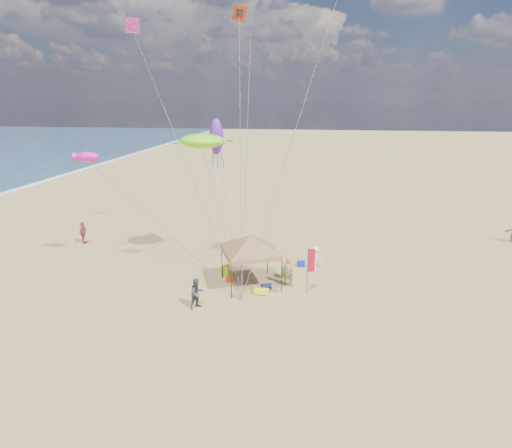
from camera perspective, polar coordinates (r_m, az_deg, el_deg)
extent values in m
plane|color=tan|center=(25.18, -1.01, -10.71)|extent=(280.00, 280.00, 0.00)
cylinder|color=black|center=(28.38, -4.55, -5.20)|extent=(0.06, 0.06, 2.09)
cylinder|color=black|center=(29.03, 1.56, -4.64)|extent=(0.06, 0.06, 2.09)
cylinder|color=black|center=(25.55, -3.31, -7.72)|extent=(0.06, 0.06, 2.09)
cylinder|color=black|center=(26.26, 3.45, -7.02)|extent=(0.06, 0.06, 2.09)
cube|color=olive|center=(26.83, -0.72, -3.79)|extent=(4.22, 4.22, 0.25)
pyramid|color=olive|center=(26.44, -0.73, -1.41)|extent=(5.83, 5.83, 1.04)
cylinder|color=black|center=(26.13, 6.88, -6.23)|extent=(0.04, 0.04, 2.94)
cube|color=#AD0D25|center=(25.93, 7.40, -4.82)|extent=(0.42, 0.14, 1.47)
cube|color=#B93B0E|center=(28.05, -3.42, -7.33)|extent=(0.54, 0.38, 0.38)
cube|color=#1523B2|center=(30.62, 6.02, -5.29)|extent=(0.54, 0.38, 0.38)
cylinder|color=#0C1437|center=(27.00, 1.38, -8.32)|extent=(0.69, 0.54, 0.36)
cylinder|color=red|center=(31.21, -2.82, -4.81)|extent=(0.54, 0.69, 0.36)
cube|color=#23931A|center=(28.64, 3.87, -6.48)|extent=(0.50, 0.50, 0.70)
cube|color=#C3D117|center=(28.95, -4.10, -6.22)|extent=(0.50, 0.50, 0.70)
cube|color=slate|center=(26.70, 2.54, -8.72)|extent=(0.34, 0.30, 0.28)
cube|color=#FFF61C|center=(26.33, 0.71, -8.94)|extent=(0.90, 0.50, 0.24)
imported|color=#A5735E|center=(27.34, 4.26, -6.29)|extent=(0.75, 0.56, 1.88)
imported|color=#354049|center=(24.68, -7.87, -9.13)|extent=(1.08, 1.11, 1.80)
imported|color=white|center=(30.08, 7.84, -4.48)|extent=(1.22, 0.98, 1.64)
imported|color=#A5443F|center=(37.65, -22.07, -1.09)|extent=(0.51, 1.10, 1.83)
ellipsoid|color=#8AFE13|center=(29.10, -7.20, 10.92)|extent=(3.35, 2.89, 0.98)
ellipsoid|color=#F114A2|center=(30.32, -21.48, 8.34)|extent=(1.70, 1.22, 0.68)
ellipsoid|color=#6123A7|center=(29.40, -5.31, 11.52)|extent=(1.00, 1.00, 2.42)
cube|color=#A2260F|center=(35.49, -2.24, 26.28)|extent=(1.16, 1.13, 1.03)
cube|color=#D130BB|center=(37.12, -16.19, 24.07)|extent=(1.21, 0.99, 1.02)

